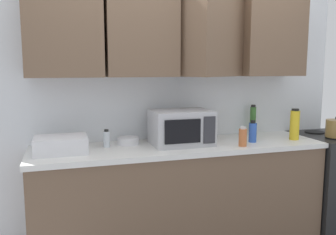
{
  "coord_description": "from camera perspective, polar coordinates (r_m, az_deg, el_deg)",
  "views": [
    {
      "loc": [
        -0.92,
        -2.97,
        1.52
      ],
      "look_at": [
        -0.09,
        -0.25,
        1.12
      ],
      "focal_mm": 37.81,
      "sensor_mm": 36.0,
      "label": 1
    }
  ],
  "objects": [
    {
      "name": "microwave",
      "position": [
        2.88,
        2.1,
        -1.59
      ],
      "size": [
        0.48,
        0.37,
        0.28
      ],
      "color": "#B7B7BC",
      "rests_on": "counter_run"
    },
    {
      "name": "bottle_green_oil",
      "position": [
        3.39,
        13.52,
        -0.42
      ],
      "size": [
        0.06,
        0.06,
        0.28
      ],
      "color": "#386B2D",
      "rests_on": "counter_run"
    },
    {
      "name": "bottle_spice_jar",
      "position": [
        2.88,
        11.96,
        -3.09
      ],
      "size": [
        0.06,
        0.06,
        0.16
      ],
      "color": "#BC6638",
      "rests_on": "counter_run"
    },
    {
      "name": "wall_back_with_cabinets",
      "position": [
        3.05,
        0.71,
        9.04
      ],
      "size": [
        3.25,
        0.58,
        2.6
      ],
      "color": "white",
      "rests_on": "ground_plane"
    },
    {
      "name": "bottle_yellow_mustard",
      "position": [
        3.26,
        19.74,
        -1.08
      ],
      "size": [
        0.08,
        0.08,
        0.27
      ],
      "color": "gold",
      "rests_on": "counter_run"
    },
    {
      "name": "bottle_clear_tall",
      "position": [
        2.83,
        -9.89,
        -3.4
      ],
      "size": [
        0.05,
        0.05,
        0.14
      ],
      "color": "silver",
      "rests_on": "counter_run"
    },
    {
      "name": "dish_rack",
      "position": [
        2.73,
        -16.9,
        -4.19
      ],
      "size": [
        0.38,
        0.3,
        0.12
      ],
      "primitive_type": "cube",
      "color": "silver",
      "rests_on": "counter_run"
    },
    {
      "name": "bottle_blue_cleaner",
      "position": [
        3.06,
        13.49,
        -2.31
      ],
      "size": [
        0.07,
        0.07,
        0.19
      ],
      "color": "#2D56B7",
      "rests_on": "counter_run"
    },
    {
      "name": "counter_run",
      "position": [
        3.02,
        2.01,
        -12.7
      ],
      "size": [
        2.38,
        0.63,
        0.9
      ],
      "color": "brown",
      "rests_on": "ground_plane"
    },
    {
      "name": "bowl_ceramic_small",
      "position": [
        2.91,
        -6.46,
        -3.76
      ],
      "size": [
        0.18,
        0.18,
        0.06
      ],
      "primitive_type": "cylinder",
      "color": "silver",
      "rests_on": "counter_run"
    },
    {
      "name": "bottle_amber_vinegar",
      "position": [
        3.2,
        6.48,
        -1.46
      ],
      "size": [
        0.07,
        0.07,
        0.2
      ],
      "color": "#AD701E",
      "rests_on": "counter_run"
    }
  ]
}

